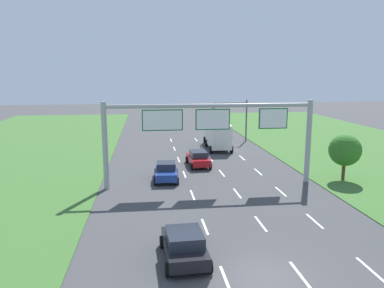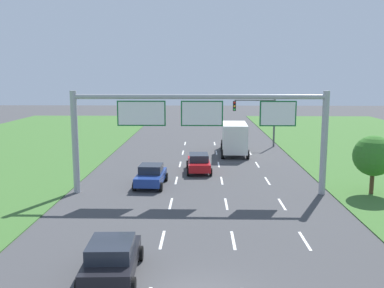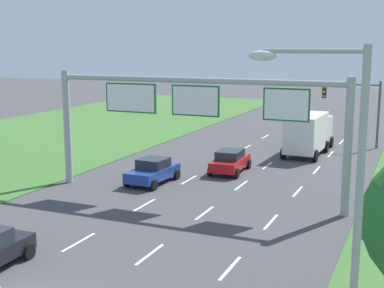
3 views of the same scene
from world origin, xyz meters
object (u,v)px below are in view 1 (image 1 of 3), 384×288
Objects in this scene: box_truck at (217,135)px; sign_gantry at (211,126)px; car_lead_silver at (184,245)px; car_mid_lane at (198,158)px; traffic_light_mast at (232,113)px; car_far_ahead at (166,171)px; roadside_tree_mid at (345,150)px.

sign_gantry is at bearing -101.21° from box_truck.
car_lead_silver is 0.24× the size of sign_gantry.
car_mid_lane is 0.76× the size of traffic_light_mast.
box_truck is 15.85m from sign_gantry.
box_truck is at bearing -123.11° from traffic_light_mast.
car_mid_lane is at bearing 55.85° from car_far_ahead.
traffic_light_mast is (2.89, 4.43, 2.13)m from box_truck.
roadside_tree_mid is at bearing -32.18° from car_mid_lane.
car_lead_silver is at bearing -102.84° from car_mid_lane.
car_mid_lane is 5.79m from car_far_ahead.
traffic_light_mast reaches higher than car_mid_lane.
sign_gantry is 20.60m from traffic_light_mast.
roadside_tree_mid reaches higher than car_mid_lane.
traffic_light_mast reaches higher than car_lead_silver.
sign_gantry is at bearing -108.14° from traffic_light_mast.
car_mid_lane is at bearing 90.59° from sign_gantry.
car_far_ahead is 1.02× the size of roadside_tree_mid.
roadside_tree_mid is at bearing -74.87° from traffic_light_mast.
car_mid_lane is 13.64m from roadside_tree_mid.
car_lead_silver is at bearing -140.85° from roadside_tree_mid.
roadside_tree_mid is (11.70, -0.04, -2.27)m from sign_gantry.
car_far_ahead reaches higher than car_lead_silver.
car_lead_silver is 14.32m from car_far_ahead.
box_truck is (3.59, 8.53, 0.95)m from car_mid_lane.
traffic_light_mast is 1.38× the size of roadside_tree_mid.
sign_gantry is at bearing -26.26° from car_far_ahead.
car_far_ahead is (-0.11, 14.32, -0.02)m from car_lead_silver.
car_lead_silver is at bearing -102.30° from box_truck.
car_far_ahead is 20.45m from traffic_light_mast.
car_mid_lane is 0.56× the size of box_truck.
sign_gantry is 4.26× the size of roadside_tree_mid.
roadside_tree_mid is at bearing -59.76° from box_truck.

